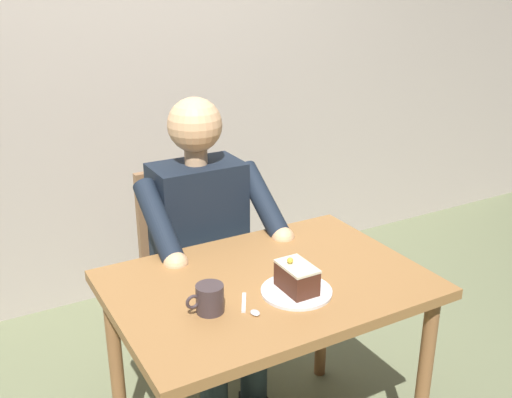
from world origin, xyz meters
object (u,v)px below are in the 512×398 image
at_px(seated_person, 207,247).
at_px(chair, 191,263).
at_px(coffee_cup, 209,298).
at_px(dessert_spoon, 250,308).
at_px(dining_table, 268,305).
at_px(cake_slice, 297,277).

bearing_deg(seated_person, chair, -90.00).
bearing_deg(chair, coffee_cup, 71.22).
relative_size(seated_person, dessert_spoon, 9.00).
relative_size(coffee_cup, dessert_spoon, 0.86).
bearing_deg(chair, seated_person, 90.00).
bearing_deg(chair, dessert_spoon, 79.87).
xyz_separation_m(dining_table, seated_person, (0.00, -0.48, 0.01)).
height_order(cake_slice, dessert_spoon, cake_slice).
relative_size(dining_table, coffee_cup, 8.59).
height_order(chair, coffee_cup, chair).
bearing_deg(dessert_spoon, coffee_cup, -22.93).
distance_m(dining_table, dessert_spoon, 0.22).
distance_m(cake_slice, dessert_spoon, 0.18).
height_order(chair, seated_person, seated_person).
relative_size(chair, coffee_cup, 7.64).
xyz_separation_m(cake_slice, coffee_cup, (0.29, -0.03, -0.01)).
height_order(chair, dessert_spoon, chair).
bearing_deg(coffee_cup, seated_person, -113.93).
relative_size(dining_table, chair, 1.12).
bearing_deg(coffee_cup, cake_slice, 173.38).
xyz_separation_m(dining_table, cake_slice, (-0.04, 0.12, 0.15)).
height_order(seated_person, cake_slice, seated_person).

